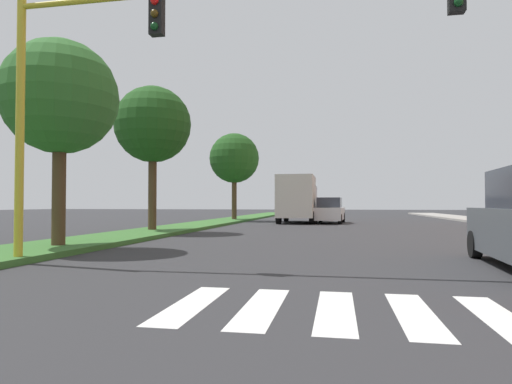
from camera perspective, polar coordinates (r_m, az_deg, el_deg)
The scene contains 9 objects.
ground_plane at distance 27.84m, azimuth 12.40°, elevation -4.14°, with size 140.00×140.00×0.00m, color #2D2D30.
crosswalk at distance 5.57m, azimuth 19.94°, elevation -14.65°, with size 5.85×2.20×0.01m.
median_strip at distance 26.96m, azimuth -6.17°, elevation -4.09°, with size 2.69×64.00×0.15m, color #386B2D.
tree_mid at distance 13.49m, azimuth -24.15°, elevation 11.11°, with size 3.15×3.15×5.66m.
tree_far at distance 20.05m, azimuth -13.28°, elevation 8.46°, with size 3.35×3.35×6.31m.
tree_distant at distance 32.48m, azimuth -2.84°, elevation 4.38°, with size 3.66×3.66×6.34m.
traffic_light_gantry at distance 9.53m, azimuth -12.42°, elevation 17.75°, with size 10.49×0.30×6.00m.
sedan_midblock at distance 29.39m, azimuth 9.57°, elevation -2.49°, with size 2.04×4.38×1.68m.
truck_box_delivery at distance 29.68m, azimuth 5.46°, elevation -0.85°, with size 2.40×6.20×3.10m.
Camera 1 is at (-0.87, 2.21, 1.28)m, focal length 30.73 mm.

